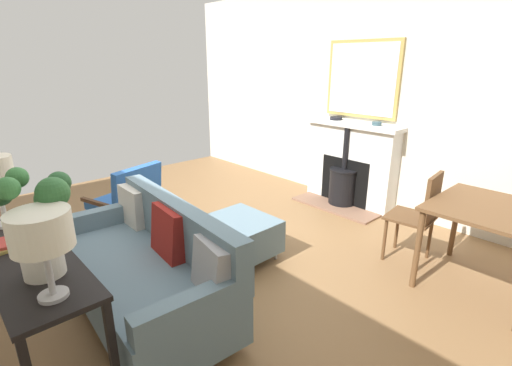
{
  "coord_description": "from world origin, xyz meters",
  "views": [
    {
      "loc": [
        1.83,
        2.85,
        1.86
      ],
      "look_at": [
        -0.44,
        0.38,
        0.75
      ],
      "focal_mm": 26.01,
      "sensor_mm": 36.0,
      "label": 1
    }
  ],
  "objects_px": {
    "ottoman": "(238,235)",
    "book_stack": "(18,242)",
    "mantel_bowl_far": "(377,123)",
    "dining_table": "(492,219)",
    "dining_chair_near_fireplace": "(421,211)",
    "table_lamp_far_end": "(41,233)",
    "armchair_accent": "(129,197)",
    "mantel_bowl_near": "(336,118)",
    "fireplace": "(349,169)",
    "sofa": "(148,269)",
    "potted_plant": "(37,218)",
    "console_table": "(29,268)"
  },
  "relations": [
    {
      "from": "mantel_bowl_near",
      "to": "console_table",
      "type": "xyz_separation_m",
      "value": [
        3.86,
        0.58,
        -0.45
      ]
    },
    {
      "from": "console_table",
      "to": "dining_chair_near_fireplace",
      "type": "height_order",
      "value": "dining_chair_near_fireplace"
    },
    {
      "from": "mantel_bowl_far",
      "to": "console_table",
      "type": "bearing_deg",
      "value": -0.32
    },
    {
      "from": "potted_plant",
      "to": "sofa",
      "type": "bearing_deg",
      "value": -155.82
    },
    {
      "from": "fireplace",
      "to": "mantel_bowl_near",
      "type": "distance_m",
      "value": 0.7
    },
    {
      "from": "potted_plant",
      "to": "ottoman",
      "type": "bearing_deg",
      "value": -164.83
    },
    {
      "from": "armchair_accent",
      "to": "mantel_bowl_near",
      "type": "bearing_deg",
      "value": 164.05
    },
    {
      "from": "sofa",
      "to": "dining_chair_near_fireplace",
      "type": "relative_size",
      "value": 1.99
    },
    {
      "from": "potted_plant",
      "to": "dining_chair_near_fireplace",
      "type": "bearing_deg",
      "value": 165.83
    },
    {
      "from": "book_stack",
      "to": "potted_plant",
      "type": "bearing_deg",
      "value": 94.56
    },
    {
      "from": "ottoman",
      "to": "book_stack",
      "type": "bearing_deg",
      "value": -1.28
    },
    {
      "from": "table_lamp_far_end",
      "to": "dining_table",
      "type": "height_order",
      "value": "table_lamp_far_end"
    },
    {
      "from": "book_stack",
      "to": "dining_chair_near_fireplace",
      "type": "bearing_deg",
      "value": 157.24
    },
    {
      "from": "potted_plant",
      "to": "dining_chair_near_fireplace",
      "type": "height_order",
      "value": "potted_plant"
    },
    {
      "from": "table_lamp_far_end",
      "to": "book_stack",
      "type": "bearing_deg",
      "value": -89.84
    },
    {
      "from": "mantel_bowl_far",
      "to": "mantel_bowl_near",
      "type": "bearing_deg",
      "value": -90.0
    },
    {
      "from": "fireplace",
      "to": "console_table",
      "type": "bearing_deg",
      "value": 4.37
    },
    {
      "from": "armchair_accent",
      "to": "book_stack",
      "type": "xyz_separation_m",
      "value": [
        1.22,
        1.16,
        0.32
      ]
    },
    {
      "from": "potted_plant",
      "to": "dining_table",
      "type": "distance_m",
      "value": 3.23
    },
    {
      "from": "mantel_bowl_far",
      "to": "dining_table",
      "type": "relative_size",
      "value": 0.13
    },
    {
      "from": "sofa",
      "to": "armchair_accent",
      "type": "bearing_deg",
      "value": -109.39
    },
    {
      "from": "table_lamp_far_end",
      "to": "mantel_bowl_near",
      "type": "bearing_deg",
      "value": -163.46
    },
    {
      "from": "sofa",
      "to": "ottoman",
      "type": "height_order",
      "value": "sofa"
    },
    {
      "from": "fireplace",
      "to": "mantel_bowl_far",
      "type": "relative_size",
      "value": 11.24
    },
    {
      "from": "ottoman",
      "to": "book_stack",
      "type": "relative_size",
      "value": 2.26
    },
    {
      "from": "dining_chair_near_fireplace",
      "to": "table_lamp_far_end",
      "type": "bearing_deg",
      "value": -9.58
    },
    {
      "from": "sofa",
      "to": "table_lamp_far_end",
      "type": "distance_m",
      "value": 1.19
    },
    {
      "from": "armchair_accent",
      "to": "console_table",
      "type": "distance_m",
      "value": 1.82
    },
    {
      "from": "mantel_bowl_near",
      "to": "book_stack",
      "type": "xyz_separation_m",
      "value": [
        3.86,
        0.4,
        -0.34
      ]
    },
    {
      "from": "sofa",
      "to": "console_table",
      "type": "xyz_separation_m",
      "value": [
        0.75,
        -0.0,
        0.31
      ]
    },
    {
      "from": "fireplace",
      "to": "dining_chair_near_fireplace",
      "type": "height_order",
      "value": "fireplace"
    },
    {
      "from": "mantel_bowl_far",
      "to": "potted_plant",
      "type": "relative_size",
      "value": 0.2
    },
    {
      "from": "mantel_bowl_near",
      "to": "mantel_bowl_far",
      "type": "bearing_deg",
      "value": 90.0
    },
    {
      "from": "ottoman",
      "to": "fireplace",
      "type": "bearing_deg",
      "value": -175.9
    },
    {
      "from": "fireplace",
      "to": "mantel_bowl_near",
      "type": "xyz_separation_m",
      "value": [
        -0.04,
        -0.29,
        0.64
      ]
    },
    {
      "from": "console_table",
      "to": "potted_plant",
      "type": "xyz_separation_m",
      "value": [
        -0.04,
        0.32,
        0.42
      ]
    },
    {
      "from": "dining_chair_near_fireplace",
      "to": "dining_table",
      "type": "bearing_deg",
      "value": 88.98
    },
    {
      "from": "sofa",
      "to": "dining_table",
      "type": "bearing_deg",
      "value": 143.62
    },
    {
      "from": "ottoman",
      "to": "armchair_accent",
      "type": "distance_m",
      "value": 1.33
    },
    {
      "from": "sofa",
      "to": "fireplace",
      "type": "bearing_deg",
      "value": -174.5
    },
    {
      "from": "console_table",
      "to": "dining_table",
      "type": "bearing_deg",
      "value": 151.11
    },
    {
      "from": "ottoman",
      "to": "table_lamp_far_end",
      "type": "relative_size",
      "value": 1.47
    },
    {
      "from": "console_table",
      "to": "dining_table",
      "type": "relative_size",
      "value": 1.64
    },
    {
      "from": "sofa",
      "to": "table_lamp_far_end",
      "type": "relative_size",
      "value": 3.98
    },
    {
      "from": "book_stack",
      "to": "mantel_bowl_near",
      "type": "bearing_deg",
      "value": -174.07
    },
    {
      "from": "table_lamp_far_end",
      "to": "dining_chair_near_fireplace",
      "type": "height_order",
      "value": "table_lamp_far_end"
    },
    {
      "from": "mantel_bowl_far",
      "to": "book_stack",
      "type": "xyz_separation_m",
      "value": [
        3.86,
        -0.21,
        -0.35
      ]
    },
    {
      "from": "mantel_bowl_far",
      "to": "potted_plant",
      "type": "distance_m",
      "value": 3.83
    },
    {
      "from": "fireplace",
      "to": "mantel_bowl_near",
      "type": "height_order",
      "value": "mantel_bowl_near"
    },
    {
      "from": "mantel_bowl_far",
      "to": "armchair_accent",
      "type": "height_order",
      "value": "mantel_bowl_far"
    }
  ]
}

